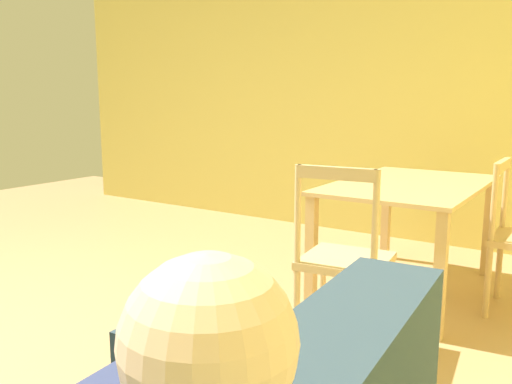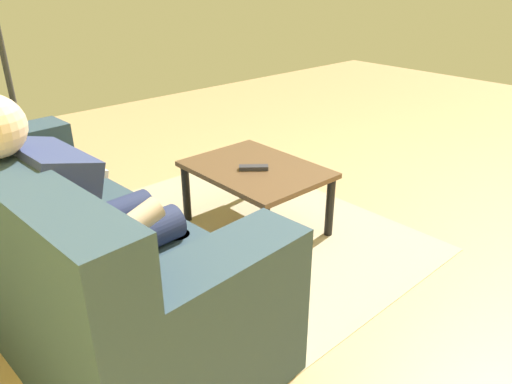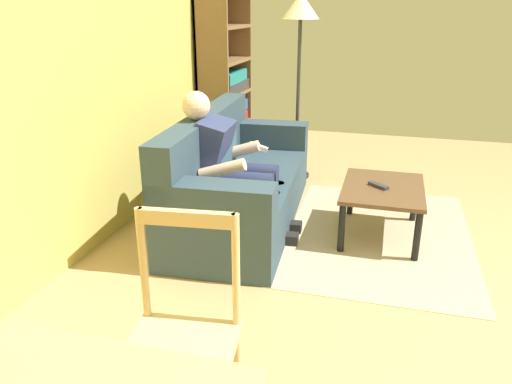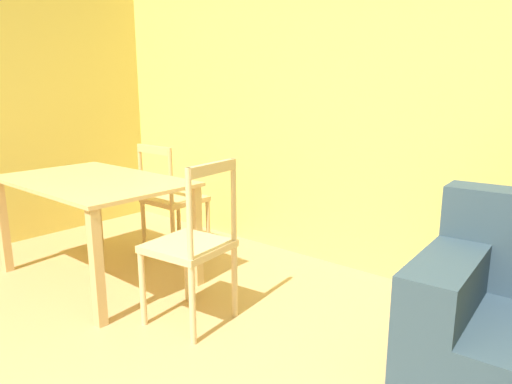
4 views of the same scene
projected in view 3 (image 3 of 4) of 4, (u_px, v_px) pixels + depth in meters
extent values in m
cube|color=#DBC660|center=(26.00, 68.00, 2.90)|extent=(6.90, 0.12, 2.70)
cube|color=#2D4251|center=(244.00, 198.00, 4.08)|extent=(2.08, 0.96, 0.41)
cube|color=#2D4251|center=(205.00, 144.00, 3.98)|extent=(2.04, 0.33, 0.49)
cube|color=#2D4251|center=(211.00, 201.00, 3.15)|extent=(0.29, 0.84, 0.24)
cube|color=#2D4251|center=(264.00, 134.00, 4.79)|extent=(0.29, 0.84, 0.24)
cube|color=#315060|center=(221.00, 156.00, 3.87)|extent=(0.40, 0.14, 0.36)
cube|color=navy|center=(210.00, 153.00, 3.73)|extent=(0.42, 0.37, 0.54)
sphere|color=beige|center=(196.00, 105.00, 3.62)|extent=(0.21, 0.21, 0.21)
cylinder|color=navy|center=(243.00, 182.00, 3.64)|extent=(0.18, 0.45, 0.15)
cylinder|color=beige|center=(272.00, 218.00, 3.69)|extent=(0.11, 0.11, 0.41)
cube|color=black|center=(282.00, 238.00, 3.74)|extent=(0.12, 0.25, 0.08)
cylinder|color=navy|center=(250.00, 172.00, 3.84)|extent=(0.18, 0.45, 0.15)
cylinder|color=beige|center=(277.00, 207.00, 3.89)|extent=(0.11, 0.11, 0.41)
cube|color=black|center=(287.00, 226.00, 3.94)|extent=(0.12, 0.25, 0.08)
cylinder|color=beige|center=(222.00, 170.00, 3.49)|extent=(0.11, 0.36, 0.19)
cylinder|color=beige|center=(239.00, 151.00, 3.94)|extent=(0.11, 0.36, 0.19)
cube|color=white|center=(258.00, 147.00, 3.90)|extent=(0.05, 0.16, 0.08)
cube|color=brown|center=(383.00, 189.00, 3.75)|extent=(0.80, 0.60, 0.03)
cylinder|color=black|center=(417.00, 236.00, 3.43)|extent=(0.05, 0.05, 0.38)
cylinder|color=black|center=(415.00, 200.00, 4.08)|extent=(0.05, 0.05, 0.38)
cylinder|color=black|center=(342.00, 228.00, 3.56)|extent=(0.05, 0.05, 0.38)
cylinder|color=black|center=(351.00, 194.00, 4.21)|extent=(0.05, 0.05, 0.38)
cube|color=#2D2D38|center=(378.00, 186.00, 3.73)|extent=(0.15, 0.16, 0.02)
cube|color=brown|center=(212.00, 85.00, 5.17)|extent=(0.04, 0.36, 1.83)
cube|color=brown|center=(237.00, 75.00, 5.94)|extent=(0.04, 0.36, 1.83)
cube|color=brown|center=(211.00, 79.00, 5.60)|extent=(0.89, 0.02, 1.83)
cube|color=brown|center=(227.00, 156.00, 5.88)|extent=(0.82, 0.36, 0.04)
cube|color=brown|center=(226.00, 126.00, 5.75)|extent=(0.82, 0.36, 0.04)
cube|color=brown|center=(226.00, 94.00, 5.62)|extent=(0.82, 0.36, 0.04)
cube|color=brown|center=(225.00, 61.00, 5.49)|extent=(0.82, 0.36, 0.04)
cube|color=brown|center=(224.00, 27.00, 5.36)|extent=(0.82, 0.36, 0.04)
cube|color=#333338|center=(228.00, 150.00, 5.83)|extent=(0.67, 0.29, 0.12)
cube|color=maroon|center=(227.00, 120.00, 5.69)|extent=(0.67, 0.31, 0.12)
cube|color=#2D5193|center=(229.00, 108.00, 5.71)|extent=(0.68, 0.32, 0.12)
cube|color=#333338|center=(228.00, 87.00, 5.61)|extent=(0.67, 0.31, 0.12)
cube|color=teal|center=(227.00, 77.00, 5.53)|extent=(0.67, 0.30, 0.12)
cube|color=#D1B27F|center=(178.00, 352.00, 1.86)|extent=(0.47, 0.47, 0.04)
cylinder|color=#D1B27F|center=(152.00, 363.00, 2.14)|extent=(0.04, 0.04, 0.46)
cylinder|color=#D1B27F|center=(238.00, 372.00, 2.09)|extent=(0.04, 0.04, 0.46)
cylinder|color=#D1B27F|center=(143.00, 266.00, 1.97)|extent=(0.03, 0.03, 0.50)
cylinder|color=#D1B27F|center=(236.00, 273.00, 1.92)|extent=(0.03, 0.03, 0.50)
cube|color=#D1B27F|center=(186.00, 218.00, 1.87)|extent=(0.08, 0.38, 0.06)
cube|color=tan|center=(379.00, 234.00, 3.88)|extent=(2.01, 1.41, 0.01)
cylinder|color=black|center=(296.00, 175.00, 5.22)|extent=(0.28, 0.28, 0.03)
cylinder|color=#333333|center=(298.00, 102.00, 4.94)|extent=(0.04, 0.04, 1.58)
cone|color=beige|center=(301.00, 6.00, 4.62)|extent=(0.36, 0.36, 0.24)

